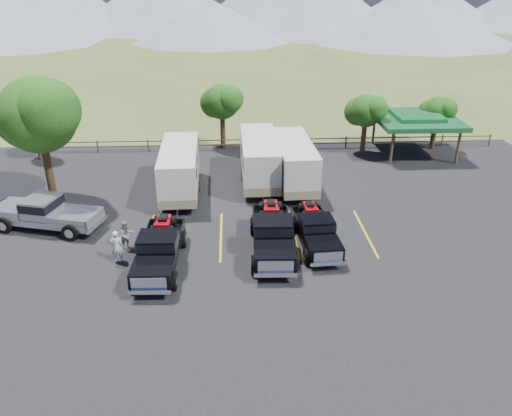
{
  "coord_description": "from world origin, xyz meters",
  "views": [
    {
      "loc": [
        -1.29,
        -20.03,
        13.23
      ],
      "look_at": [
        -0.06,
        4.19,
        1.6
      ],
      "focal_mm": 35.0,
      "sensor_mm": 36.0,
      "label": 1
    }
  ],
  "objects_px": {
    "rig_center": "(272,233)",
    "pavilion": "(416,119)",
    "person_a": "(117,246)",
    "person_b": "(127,235)",
    "trailer_center": "(259,160)",
    "tree_big_nw": "(38,115)",
    "trailer_left": "(180,170)",
    "trailer_right": "(294,163)",
    "rig_right": "(315,229)",
    "pickup_silver": "(46,213)",
    "rig_left": "(159,248)"
  },
  "relations": [
    {
      "from": "rig_left",
      "to": "person_a",
      "type": "distance_m",
      "value": 2.21
    },
    {
      "from": "rig_left",
      "to": "trailer_right",
      "type": "relative_size",
      "value": 0.69
    },
    {
      "from": "trailer_center",
      "to": "pavilion",
      "type": "bearing_deg",
      "value": 23.28
    },
    {
      "from": "rig_left",
      "to": "trailer_right",
      "type": "bearing_deg",
      "value": 53.33
    },
    {
      "from": "rig_right",
      "to": "pickup_silver",
      "type": "bearing_deg",
      "value": 166.47
    },
    {
      "from": "pavilion",
      "to": "rig_right",
      "type": "height_order",
      "value": "pavilion"
    },
    {
      "from": "pavilion",
      "to": "trailer_right",
      "type": "bearing_deg",
      "value": -149.1
    },
    {
      "from": "pavilion",
      "to": "rig_center",
      "type": "height_order",
      "value": "pavilion"
    },
    {
      "from": "tree_big_nw",
      "to": "trailer_left",
      "type": "distance_m",
      "value": 8.87
    },
    {
      "from": "trailer_center",
      "to": "trailer_right",
      "type": "distance_m",
      "value": 2.35
    },
    {
      "from": "tree_big_nw",
      "to": "person_b",
      "type": "height_order",
      "value": "tree_big_nw"
    },
    {
      "from": "rig_left",
      "to": "person_b",
      "type": "relative_size",
      "value": 3.81
    },
    {
      "from": "pavilion",
      "to": "trailer_left",
      "type": "relative_size",
      "value": 0.7
    },
    {
      "from": "person_a",
      "to": "tree_big_nw",
      "type": "bearing_deg",
      "value": -61.49
    },
    {
      "from": "rig_right",
      "to": "tree_big_nw",
      "type": "bearing_deg",
      "value": 154.55
    },
    {
      "from": "tree_big_nw",
      "to": "pavilion",
      "type": "xyz_separation_m",
      "value": [
        25.55,
        7.97,
        -2.81
      ]
    },
    {
      "from": "person_a",
      "to": "person_b",
      "type": "distance_m",
      "value": 1.28
    },
    {
      "from": "pavilion",
      "to": "rig_center",
      "type": "relative_size",
      "value": 0.97
    },
    {
      "from": "trailer_center",
      "to": "trailer_right",
      "type": "xyz_separation_m",
      "value": [
        2.26,
        -0.63,
        -0.04
      ]
    },
    {
      "from": "rig_center",
      "to": "person_a",
      "type": "relative_size",
      "value": 3.76
    },
    {
      "from": "trailer_right",
      "to": "pickup_silver",
      "type": "bearing_deg",
      "value": -161.65
    },
    {
      "from": "trailer_left",
      "to": "trailer_right",
      "type": "bearing_deg",
      "value": 5.45
    },
    {
      "from": "pavilion",
      "to": "pickup_silver",
      "type": "distance_m",
      "value": 27.36
    },
    {
      "from": "rig_center",
      "to": "trailer_center",
      "type": "height_order",
      "value": "trailer_center"
    },
    {
      "from": "trailer_right",
      "to": "rig_center",
      "type": "bearing_deg",
      "value": -106.29
    },
    {
      "from": "rig_left",
      "to": "person_a",
      "type": "height_order",
      "value": "rig_left"
    },
    {
      "from": "trailer_right",
      "to": "trailer_center",
      "type": "bearing_deg",
      "value": 162.08
    },
    {
      "from": "rig_left",
      "to": "pickup_silver",
      "type": "xyz_separation_m",
      "value": [
        -6.79,
        4.21,
        0.02
      ]
    },
    {
      "from": "trailer_center",
      "to": "person_a",
      "type": "height_order",
      "value": "trailer_center"
    },
    {
      "from": "tree_big_nw",
      "to": "rig_center",
      "type": "distance_m",
      "value": 15.5
    },
    {
      "from": "trailer_right",
      "to": "person_b",
      "type": "distance_m",
      "value": 12.53
    },
    {
      "from": "rig_right",
      "to": "trailer_left",
      "type": "bearing_deg",
      "value": 133.51
    },
    {
      "from": "rig_right",
      "to": "person_a",
      "type": "height_order",
      "value": "rig_right"
    },
    {
      "from": "rig_left",
      "to": "person_b",
      "type": "height_order",
      "value": "rig_left"
    },
    {
      "from": "rig_center",
      "to": "pavilion",
      "type": "bearing_deg",
      "value": 51.76
    },
    {
      "from": "person_b",
      "to": "pavilion",
      "type": "bearing_deg",
      "value": -2.88
    },
    {
      "from": "rig_right",
      "to": "rig_center",
      "type": "bearing_deg",
      "value": -171.19
    },
    {
      "from": "trailer_center",
      "to": "trailer_left",
      "type": "bearing_deg",
      "value": -163.45
    },
    {
      "from": "tree_big_nw",
      "to": "pickup_silver",
      "type": "distance_m",
      "value": 5.91
    },
    {
      "from": "pickup_silver",
      "to": "person_b",
      "type": "height_order",
      "value": "pickup_silver"
    },
    {
      "from": "person_a",
      "to": "person_b",
      "type": "relative_size",
      "value": 1.07
    },
    {
      "from": "pavilion",
      "to": "pickup_silver",
      "type": "xyz_separation_m",
      "value": [
        -24.71,
        -11.62,
        -1.77
      ]
    },
    {
      "from": "pavilion",
      "to": "person_a",
      "type": "height_order",
      "value": "pavilion"
    },
    {
      "from": "pavilion",
      "to": "trailer_right",
      "type": "relative_size",
      "value": 0.71
    },
    {
      "from": "trailer_left",
      "to": "rig_left",
      "type": "bearing_deg",
      "value": -93.6
    },
    {
      "from": "tree_big_nw",
      "to": "person_b",
      "type": "bearing_deg",
      "value": -47.0
    },
    {
      "from": "trailer_center",
      "to": "person_b",
      "type": "bearing_deg",
      "value": -130.9
    },
    {
      "from": "pavilion",
      "to": "rig_center",
      "type": "bearing_deg",
      "value": -130.07
    },
    {
      "from": "tree_big_nw",
      "to": "person_a",
      "type": "height_order",
      "value": "tree_big_nw"
    },
    {
      "from": "trailer_center",
      "to": "tree_big_nw",
      "type": "bearing_deg",
      "value": -169.67
    }
  ]
}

